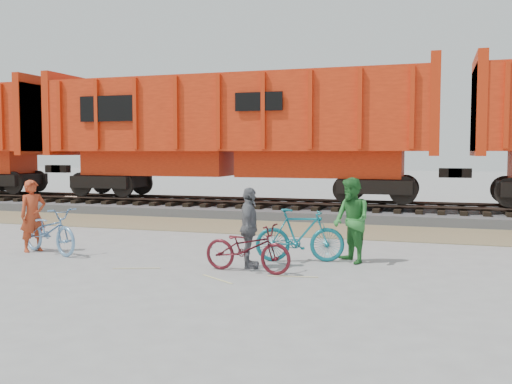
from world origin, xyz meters
TOP-DOWN VIEW (x-y plane):
  - ground at (0.00, 0.00)m, footprint 120.00×120.00m
  - gravel_strip at (0.00, 5.50)m, footprint 120.00×3.00m
  - ballast_bed at (0.00, 9.00)m, footprint 120.00×4.00m
  - track at (0.00, 9.00)m, footprint 120.00×2.60m
  - hopper_car_center at (-2.55, 9.00)m, footprint 14.00×3.13m
  - bicycle_blue at (-3.62, 0.07)m, footprint 2.03×1.32m
  - bicycle_teal at (1.80, 0.80)m, footprint 1.85×0.96m
  - bicycle_maroon at (1.11, -0.47)m, footprint 1.78×0.81m
  - person_solo at (-4.12, 0.17)m, footprint 0.62×0.69m
  - person_man at (2.80, 1.00)m, footprint 1.02×1.05m
  - person_woman at (1.01, -0.07)m, footprint 0.59×0.97m

SIDE VIEW (x-z plane):
  - ground at x=0.00m, z-range 0.00..0.00m
  - gravel_strip at x=0.00m, z-range 0.00..0.02m
  - ballast_bed at x=0.00m, z-range 0.00..0.30m
  - bicycle_maroon at x=1.11m, z-range 0.00..0.90m
  - track at x=0.00m, z-range 0.35..0.59m
  - bicycle_blue at x=-3.62m, z-range 0.00..1.01m
  - bicycle_teal at x=1.80m, z-range 0.00..1.07m
  - person_woman at x=1.01m, z-range 0.00..1.54m
  - person_solo at x=-4.12m, z-range 0.00..1.59m
  - person_man at x=2.80m, z-range 0.00..1.70m
  - hopper_car_center at x=-2.55m, z-range 0.68..5.33m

